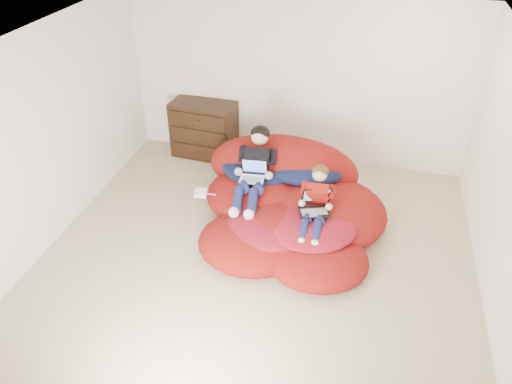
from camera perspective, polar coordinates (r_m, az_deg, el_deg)
name	(u,v)px	position (r m, az deg, el deg)	size (l,w,h in m)	color
room_shell	(257,243)	(5.81, 0.10, -5.84)	(5.10, 5.10, 2.77)	#C1B08A
dresser	(204,130)	(7.86, -5.96, 7.10)	(1.01, 0.59, 0.88)	black
beanbag_pile	(288,204)	(6.39, 3.71, -1.33)	(2.49, 2.46, 0.95)	maroon
cream_pillow	(260,147)	(6.92, 0.44, 5.13)	(0.41, 0.26, 0.26)	beige
older_boy	(255,165)	(6.33, -0.15, 3.07)	(0.38, 1.16, 0.75)	black
younger_boy	(316,200)	(5.90, 6.88, -0.86)	(0.28, 0.92, 0.62)	#9D160D
laptop_white	(253,173)	(6.30, -0.34, 2.14)	(0.32, 0.31, 0.22)	white
laptop_black	(315,204)	(5.89, 6.80, -1.42)	(0.41, 0.45, 0.25)	black
power_adapter	(201,193)	(6.34, -6.33, -0.10)	(0.15, 0.15, 0.06)	white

